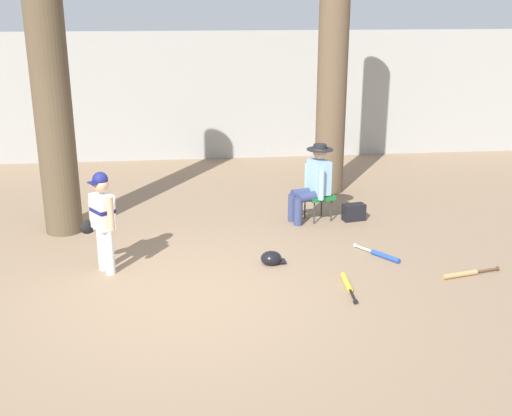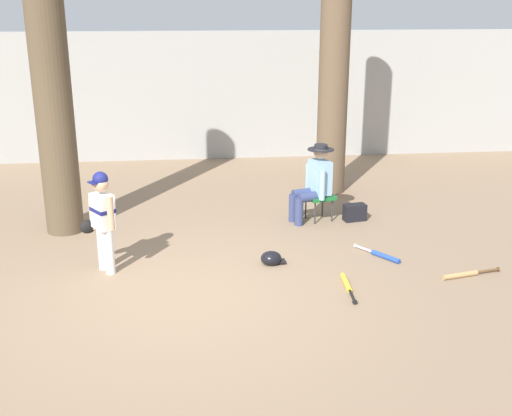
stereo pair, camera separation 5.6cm
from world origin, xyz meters
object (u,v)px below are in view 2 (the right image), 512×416
at_px(young_ballplayer, 102,215).
at_px(folding_stool, 319,197).
at_px(tree_behind_spectator, 334,77).
at_px(tree_near_player, 52,87).
at_px(bat_yellow_trainer, 347,285).
at_px(seated_spectator, 314,181).
at_px(batting_helmet_black, 271,258).
at_px(handbag_beside_stool, 355,212).
at_px(bat_blue_youth, 382,255).
at_px(bat_wood_tan, 465,274).

distance_m(young_ballplayer, folding_stool, 3.51).
relative_size(tree_behind_spectator, young_ballplayer, 3.63).
bearing_deg(folding_stool, tree_near_player, -178.88).
relative_size(young_ballplayer, bat_yellow_trainer, 1.75).
relative_size(young_ballplayer, seated_spectator, 1.09).
bearing_deg(bat_yellow_trainer, young_ballplayer, 164.72).
bearing_deg(tree_near_player, batting_helmet_black, -28.65).
xyz_separation_m(young_ballplayer, bat_yellow_trainer, (2.93, -0.80, -0.71)).
relative_size(seated_spectator, handbag_beside_stool, 3.53).
bearing_deg(batting_helmet_black, handbag_beside_stool, 45.96).
xyz_separation_m(handbag_beside_stool, batting_helmet_black, (-1.51, -1.56, -0.05)).
bearing_deg(bat_blue_youth, handbag_beside_stool, 89.61).
bearing_deg(seated_spectator, bat_blue_youth, -68.00).
relative_size(seated_spectator, batting_helmet_black, 3.72).
distance_m(young_ballplayer, bat_blue_youth, 3.68).
bearing_deg(bat_wood_tan, folding_stool, 120.95).
distance_m(tree_behind_spectator, handbag_beside_stool, 2.48).
height_order(young_ballplayer, handbag_beside_stool, young_ballplayer).
bearing_deg(handbag_beside_stool, batting_helmet_black, -134.04).
xyz_separation_m(young_ballplayer, bat_blue_youth, (3.61, 0.05, -0.71)).
distance_m(handbag_beside_stool, bat_blue_youth, 1.51).
bearing_deg(bat_wood_tan, bat_blue_youth, 140.01).
distance_m(tree_behind_spectator, bat_yellow_trainer, 4.48).
bearing_deg(tree_behind_spectator, handbag_beside_stool, -88.35).
height_order(folding_stool, bat_wood_tan, folding_stool).
relative_size(tree_near_player, bat_yellow_trainer, 6.57).
xyz_separation_m(folding_stool, handbag_beside_stool, (0.55, -0.09, -0.23)).
height_order(young_ballplayer, seated_spectator, young_ballplayer).
bearing_deg(tree_behind_spectator, seated_spectator, -111.18).
distance_m(tree_behind_spectator, bat_blue_youth, 3.69).
bearing_deg(folding_stool, young_ballplayer, -151.84).
relative_size(tree_behind_spectator, handbag_beside_stool, 13.94).
height_order(bat_yellow_trainer, batting_helmet_black, batting_helmet_black).
bearing_deg(bat_wood_tan, handbag_beside_stool, 110.63).
xyz_separation_m(tree_behind_spectator, bat_blue_youth, (0.04, -3.11, -1.99)).
xyz_separation_m(tree_near_player, bat_yellow_trainer, (3.70, -2.37, -2.09)).
bearing_deg(tree_near_player, bat_yellow_trainer, -32.63).
relative_size(young_ballplayer, bat_wood_tan, 1.61).
distance_m(tree_behind_spectator, seated_spectator, 2.16).
bearing_deg(tree_near_player, young_ballplayer, -63.81).
xyz_separation_m(bat_yellow_trainer, batting_helmet_black, (-0.82, 0.79, 0.05)).
relative_size(bat_wood_tan, batting_helmet_black, 2.51).
bearing_deg(bat_yellow_trainer, folding_stool, 86.65).
bearing_deg(young_ballplayer, bat_yellow_trainer, -15.28).
height_order(young_ballplayer, bat_wood_tan, young_ballplayer).
xyz_separation_m(tree_behind_spectator, handbag_beside_stool, (0.05, -1.60, -1.90)).
height_order(tree_behind_spectator, batting_helmet_black, tree_behind_spectator).
bearing_deg(handbag_beside_stool, bat_yellow_trainer, -106.40).
xyz_separation_m(folding_stool, bat_blue_youth, (0.54, -1.60, -0.33)).
bearing_deg(bat_wood_tan, tree_behind_spectator, 102.97).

